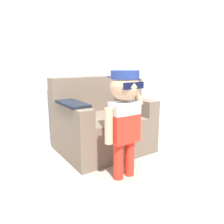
{
  "coord_description": "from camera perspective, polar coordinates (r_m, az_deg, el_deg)",
  "views": [
    {
      "loc": [
        -1.2,
        -2.06,
        1.1
      ],
      "look_at": [
        0.08,
        -0.14,
        0.58
      ],
      "focal_mm": 35.0,
      "sensor_mm": 36.0,
      "label": 1
    }
  ],
  "objects": [
    {
      "name": "ground_plane",
      "position": [
        2.63,
        -3.24,
        -12.1
      ],
      "size": [
        10.0,
        10.0,
        0.0
      ],
      "primitive_type": "plane",
      "color": "#ADA89E"
    },
    {
      "name": "person_child",
      "position": [
        2.01,
        3.25,
        0.93
      ],
      "size": [
        0.42,
        0.32,
        1.04
      ],
      "color": "red",
      "rests_on": "ground_plane"
    },
    {
      "name": "armchair",
      "position": [
        2.81,
        -2.98,
        -3.18
      ],
      "size": [
        1.08,
        0.91,
        0.92
      ],
      "color": "#6B5B4C",
      "rests_on": "ground_plane"
    },
    {
      "name": "side_table",
      "position": [
        3.32,
        8.54,
        -1.61
      ],
      "size": [
        0.36,
        0.36,
        0.48
      ],
      "color": "#333333",
      "rests_on": "ground_plane"
    },
    {
      "name": "rug",
      "position": [
        2.48,
        1.51,
        -13.6
      ],
      "size": [
        1.45,
        1.31,
        0.01
      ],
      "color": "#9E9384",
      "rests_on": "ground_plane"
    },
    {
      "name": "wall_back",
      "position": [
        3.11,
        -11.45,
        16.12
      ],
      "size": [
        10.0,
        0.05,
        2.6
      ],
      "color": "silver",
      "rests_on": "ground_plane"
    }
  ]
}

